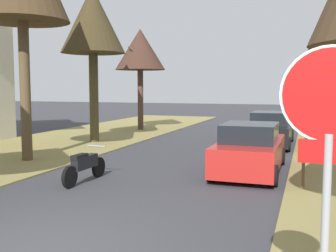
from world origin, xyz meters
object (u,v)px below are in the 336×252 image
(stop_sign_far, at_px, (322,99))
(street_tree_left_far, at_px, (140,50))
(street_tree_left_mid_b, at_px, (93,22))
(stop_sign_near, at_px, (328,146))
(curbside_mailbox, at_px, (304,151))
(parked_motorcycle, at_px, (84,166))
(parked_sedan_red, at_px, (250,150))
(parked_sedan_black, at_px, (270,130))

(stop_sign_far, bearing_deg, street_tree_left_far, 155.25)
(street_tree_left_mid_b, bearing_deg, stop_sign_near, -53.85)
(street_tree_left_far, relative_size, curbside_mailbox, 4.91)
(stop_sign_near, bearing_deg, curbside_mailbox, 91.89)
(curbside_mailbox, bearing_deg, parked_motorcycle, -169.97)
(parked_sedan_red, bearing_deg, parked_motorcycle, -145.89)
(street_tree_left_far, bearing_deg, parked_sedan_red, -51.94)
(street_tree_left_far, xyz_separation_m, parked_motorcycle, (4.01, -13.39, -4.48))
(parked_sedan_black, bearing_deg, street_tree_left_far, 153.21)
(stop_sign_far, relative_size, parked_sedan_red, 0.67)
(stop_sign_far, height_order, street_tree_left_mid_b, street_tree_left_mid_b)
(parked_sedan_black, distance_m, curbside_mailbox, 8.31)
(stop_sign_far, bearing_deg, parked_motorcycle, -127.10)
(parked_sedan_red, height_order, parked_sedan_black, same)
(street_tree_left_far, height_order, parked_sedan_black, street_tree_left_far)
(street_tree_left_far, height_order, parked_sedan_red, street_tree_left_far)
(street_tree_left_mid_b, bearing_deg, parked_sedan_red, -29.24)
(street_tree_left_far, distance_m, parked_motorcycle, 14.68)
(stop_sign_far, height_order, parked_motorcycle, stop_sign_far)
(curbside_mailbox, bearing_deg, street_tree_left_far, 128.57)
(parked_motorcycle, bearing_deg, street_tree_left_mid_b, 117.70)
(parked_motorcycle, bearing_deg, parked_sedan_red, 34.11)
(stop_sign_far, xyz_separation_m, street_tree_left_far, (-10.48, 4.83, 2.79))
(parked_sedan_black, bearing_deg, street_tree_left_mid_b, -167.76)
(stop_sign_near, distance_m, parked_sedan_black, 15.61)
(parked_sedan_red, distance_m, parked_motorcycle, 5.12)
(parked_sedan_black, bearing_deg, curbside_mailbox, -79.29)
(stop_sign_far, bearing_deg, parked_sedan_black, 163.68)
(curbside_mailbox, bearing_deg, street_tree_left_mid_b, 146.77)
(parked_sedan_red, bearing_deg, stop_sign_far, 68.53)
(parked_sedan_red, height_order, parked_motorcycle, parked_sedan_red)
(stop_sign_far, distance_m, parked_sedan_black, 2.69)
(stop_sign_near, distance_m, parked_sedan_red, 9.41)
(stop_sign_near, relative_size, parked_motorcycle, 1.45)
(street_tree_left_mid_b, distance_m, parked_sedan_red, 10.60)
(stop_sign_near, bearing_deg, parked_sedan_red, 101.50)
(street_tree_left_far, xyz_separation_m, parked_sedan_black, (8.31, -4.20, -4.24))
(stop_sign_near, xyz_separation_m, parked_motorcycle, (-6.09, 6.24, -1.72))
(street_tree_left_far, bearing_deg, parked_sedan_black, -26.79)
(parked_motorcycle, bearing_deg, stop_sign_near, -45.72)
(stop_sign_near, height_order, parked_sedan_black, stop_sign_near)
(stop_sign_far, distance_m, street_tree_left_mid_b, 11.03)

